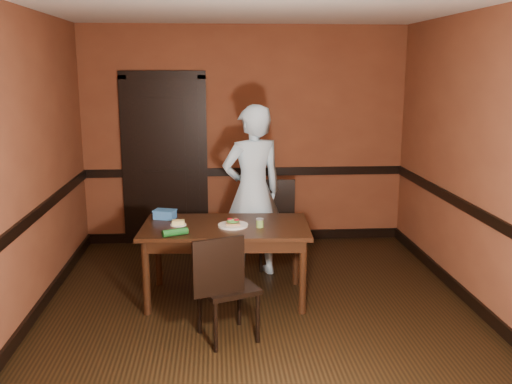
{
  "coord_description": "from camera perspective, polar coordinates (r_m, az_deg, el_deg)",
  "views": [
    {
      "loc": [
        -0.37,
        -4.83,
        2.18
      ],
      "look_at": [
        0.0,
        0.35,
        1.05
      ],
      "focal_mm": 40.0,
      "sensor_mm": 36.0,
      "label": 1
    }
  ],
  "objects": [
    {
      "name": "baseboard_right",
      "position": [
        5.78,
        20.64,
        -10.08
      ],
      "size": [
        0.03,
        4.5,
        0.12
      ],
      "primitive_type": "cube",
      "color": "black",
      "rests_on": "ground"
    },
    {
      "name": "door",
      "position": [
        7.16,
        -9.12,
        3.39
      ],
      "size": [
        1.05,
        0.07,
        2.2
      ],
      "color": "black",
      "rests_on": "ground"
    },
    {
      "name": "wrapped_veg",
      "position": [
        5.08,
        -8.09,
        -4.01
      ],
      "size": [
        0.24,
        0.15,
        0.06
      ],
      "primitive_type": "cylinder",
      "rotation": [
        0.0,
        1.57,
        0.43
      ],
      "color": "#16521C",
      "rests_on": "dining_table"
    },
    {
      "name": "wall_front",
      "position": [
        2.73,
        3.95,
        -5.47
      ],
      "size": [
        4.0,
        0.02,
        2.7
      ],
      "primitive_type": "cube",
      "color": "brown",
      "rests_on": "ground"
    },
    {
      "name": "sandwich_plate",
      "position": [
        5.34,
        -2.32,
        -3.23
      ],
      "size": [
        0.28,
        0.28,
        0.07
      ],
      "rotation": [
        0.0,
        0.0,
        -0.2
      ],
      "color": "white",
      "rests_on": "dining_table"
    },
    {
      "name": "sauce_jar",
      "position": [
        5.29,
        0.38,
        -3.1
      ],
      "size": [
        0.07,
        0.07,
        0.08
      ],
      "rotation": [
        0.0,
        0.0,
        0.18
      ],
      "color": "olive",
      "rests_on": "dining_table"
    },
    {
      "name": "ceiling",
      "position": [
        4.87,
        0.31,
        18.41
      ],
      "size": [
        4.0,
        4.5,
        0.01
      ],
      "primitive_type": "cube",
      "color": "beige",
      "rests_on": "ground"
    },
    {
      "name": "baseboard_left",
      "position": [
        5.51,
        -21.18,
        -11.21
      ],
      "size": [
        0.03,
        4.5,
        0.12
      ],
      "primitive_type": "cube",
      "color": "black",
      "rests_on": "ground"
    },
    {
      "name": "food_tub",
      "position": [
        5.66,
        -9.1,
        -2.21
      ],
      "size": [
        0.24,
        0.2,
        0.09
      ],
      "rotation": [
        0.0,
        0.0,
        -0.3
      ],
      "color": "#3573BE",
      "rests_on": "dining_table"
    },
    {
      "name": "wall_right",
      "position": [
        5.44,
        21.8,
        2.62
      ],
      "size": [
        0.02,
        4.5,
        2.7
      ],
      "primitive_type": "cube",
      "color": "brown",
      "rests_on": "ground"
    },
    {
      "name": "wall_back",
      "position": [
        7.14,
        -1.1,
        5.61
      ],
      "size": [
        4.0,
        0.02,
        2.7
      ],
      "primitive_type": "cube",
      "color": "brown",
      "rests_on": "ground"
    },
    {
      "name": "chair_near",
      "position": [
        4.69,
        -2.85,
        -9.33
      ],
      "size": [
        0.55,
        0.55,
        0.91
      ],
      "primitive_type": null,
      "rotation": [
        0.0,
        0.0,
        3.52
      ],
      "color": "black",
      "rests_on": "floor"
    },
    {
      "name": "wall_left",
      "position": [
        5.16,
        -22.45,
        2.08
      ],
      "size": [
        0.02,
        4.5,
        2.7
      ],
      "primitive_type": "cube",
      "color": "brown",
      "rests_on": "ground"
    },
    {
      "name": "dining_table",
      "position": [
        5.5,
        -3.02,
        -7.0
      ],
      "size": [
        1.61,
        0.97,
        0.73
      ],
      "primitive_type": "cube",
      "rotation": [
        0.0,
        0.0,
        -0.06
      ],
      "color": "black",
      "rests_on": "floor"
    },
    {
      "name": "baseboard_back",
      "position": [
        7.38,
        -1.06,
        -4.39
      ],
      "size": [
        4.0,
        0.03,
        0.12
      ],
      "primitive_type": "cube",
      "color": "black",
      "rests_on": "ground"
    },
    {
      "name": "chair_far",
      "position": [
        6.33,
        2.25,
        -3.34
      ],
      "size": [
        0.48,
        0.48,
        0.95
      ],
      "primitive_type": null,
      "rotation": [
        0.0,
        0.0,
        -0.08
      ],
      "color": "black",
      "rests_on": "floor"
    },
    {
      "name": "dado_back",
      "position": [
        7.19,
        -1.08,
        2.03
      ],
      "size": [
        4.0,
        0.03,
        0.1
      ],
      "primitive_type": "cube",
      "color": "black",
      "rests_on": "ground"
    },
    {
      "name": "dado_right",
      "position": [
        5.52,
        21.29,
        -1.98
      ],
      "size": [
        0.03,
        4.5,
        0.1
      ],
      "primitive_type": "cube",
      "color": "black",
      "rests_on": "ground"
    },
    {
      "name": "floor",
      "position": [
        5.31,
        0.28,
        -11.95
      ],
      "size": [
        4.0,
        4.5,
        0.01
      ],
      "primitive_type": "cube",
      "color": "black",
      "rests_on": "ground"
    },
    {
      "name": "cheese_saucer",
      "position": [
        5.42,
        -7.77,
        -3.12
      ],
      "size": [
        0.15,
        0.15,
        0.05
      ],
      "rotation": [
        0.0,
        0.0,
        -0.32
      ],
      "color": "white",
      "rests_on": "dining_table"
    },
    {
      "name": "dado_left",
      "position": [
        5.25,
        -21.89,
        -2.75
      ],
      "size": [
        0.03,
        4.5,
        0.1
      ],
      "primitive_type": "cube",
      "color": "black",
      "rests_on": "ground"
    },
    {
      "name": "person",
      "position": [
        5.98,
        -0.36,
        0.03
      ],
      "size": [
        0.77,
        0.63,
        1.82
      ],
      "primitive_type": "imported",
      "rotation": [
        0.0,
        0.0,
        3.48
      ],
      "color": "#A1C5D9",
      "rests_on": "floor"
    }
  ]
}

